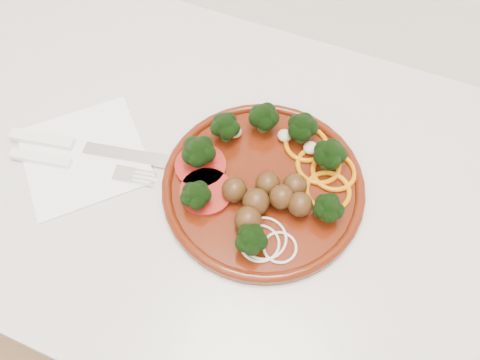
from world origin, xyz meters
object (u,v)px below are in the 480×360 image
at_px(fork, 58,161).
at_px(plate, 264,181).
at_px(napkin, 84,156).
at_px(knife, 69,144).

bearing_deg(fork, plate, 4.01).
distance_m(napkin, knife, 0.03).
height_order(plate, napkin, plate).
relative_size(napkin, knife, 0.69).
bearing_deg(napkin, plate, 11.36).
relative_size(plate, napkin, 1.68).
xyz_separation_m(plate, napkin, (-0.26, -0.05, -0.02)).
bearing_deg(napkin, fork, -135.41).
height_order(napkin, knife, knife).
bearing_deg(plate, napkin, -168.64).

